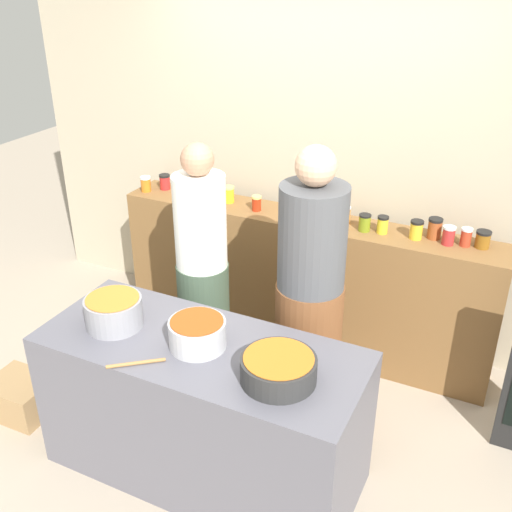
% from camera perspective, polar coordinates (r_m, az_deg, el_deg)
% --- Properties ---
extents(ground, '(12.00, 12.00, 0.00)m').
position_cam_1_polar(ground, '(3.83, -2.39, -16.35)').
color(ground, tan).
extents(storefront_wall, '(4.80, 0.12, 3.00)m').
position_cam_1_polar(storefront_wall, '(4.27, 6.62, 11.47)').
color(storefront_wall, '#B3A78C').
rests_on(storefront_wall, ground).
extents(display_shelf, '(2.70, 0.36, 1.00)m').
position_cam_1_polar(display_shelf, '(4.34, 4.34, -2.43)').
color(display_shelf, brown).
rests_on(display_shelf, ground).
extents(prep_table, '(1.70, 0.70, 0.84)m').
position_cam_1_polar(prep_table, '(3.36, -5.02, -14.25)').
color(prep_table, '#5A5963').
rests_on(prep_table, ground).
extents(preserve_jar_0, '(0.08, 0.08, 0.11)m').
position_cam_1_polar(preserve_jar_0, '(4.63, -10.35, 6.71)').
color(preserve_jar_0, '#C96A1C').
rests_on(preserve_jar_0, display_shelf).
extents(preserve_jar_1, '(0.08, 0.08, 0.11)m').
position_cam_1_polar(preserve_jar_1, '(4.65, -8.60, 6.93)').
color(preserve_jar_1, '#B42423').
rests_on(preserve_jar_1, display_shelf).
extents(preserve_jar_2, '(0.07, 0.07, 0.11)m').
position_cam_1_polar(preserve_jar_2, '(4.34, -4.20, 5.65)').
color(preserve_jar_2, '#D16316').
rests_on(preserve_jar_2, display_shelf).
extents(preserve_jar_3, '(0.08, 0.08, 0.12)m').
position_cam_1_polar(preserve_jar_3, '(4.35, -2.58, 5.83)').
color(preserve_jar_3, gold).
rests_on(preserve_jar_3, display_shelf).
extents(preserve_jar_4, '(0.07, 0.07, 0.11)m').
position_cam_1_polar(preserve_jar_4, '(4.20, 0.05, 5.00)').
color(preserve_jar_4, '#B02A12').
rests_on(preserve_jar_4, display_shelf).
extents(preserve_jar_5, '(0.09, 0.09, 0.12)m').
position_cam_1_polar(preserve_jar_5, '(4.08, 3.64, 4.30)').
color(preserve_jar_5, '#AC3222').
rests_on(preserve_jar_5, display_shelf).
extents(preserve_jar_6, '(0.09, 0.09, 0.13)m').
position_cam_1_polar(preserve_jar_6, '(4.09, 6.98, 4.28)').
color(preserve_jar_6, yellow).
rests_on(preserve_jar_6, display_shelf).
extents(preserve_jar_7, '(0.08, 0.08, 0.11)m').
position_cam_1_polar(preserve_jar_7, '(4.05, 8.33, 3.88)').
color(preserve_jar_7, orange).
rests_on(preserve_jar_7, display_shelf).
extents(preserve_jar_8, '(0.08, 0.08, 0.11)m').
position_cam_1_polar(preserve_jar_8, '(3.95, 10.21, 3.12)').
color(preserve_jar_8, olive).
rests_on(preserve_jar_8, display_shelf).
extents(preserve_jar_9, '(0.07, 0.07, 0.11)m').
position_cam_1_polar(preserve_jar_9, '(3.94, 11.86, 2.91)').
color(preserve_jar_9, gold).
rests_on(preserve_jar_9, display_shelf).
extents(preserve_jar_10, '(0.08, 0.08, 0.12)m').
position_cam_1_polar(preserve_jar_10, '(3.91, 14.89, 2.42)').
color(preserve_jar_10, gold).
rests_on(preserve_jar_10, display_shelf).
extents(preserve_jar_11, '(0.09, 0.09, 0.13)m').
position_cam_1_polar(preserve_jar_11, '(3.95, 16.50, 2.52)').
color(preserve_jar_11, brown).
rests_on(preserve_jar_11, display_shelf).
extents(preserve_jar_12, '(0.08, 0.08, 0.12)m').
position_cam_1_polar(preserve_jar_12, '(3.89, 17.71, 1.86)').
color(preserve_jar_12, '#AA2828').
rests_on(preserve_jar_12, display_shelf).
extents(preserve_jar_13, '(0.07, 0.07, 0.12)m').
position_cam_1_polar(preserve_jar_13, '(3.90, 19.20, 1.70)').
color(preserve_jar_13, '#A83621').
rests_on(preserve_jar_13, display_shelf).
extents(preserve_jar_14, '(0.09, 0.09, 0.11)m').
position_cam_1_polar(preserve_jar_14, '(3.92, 20.61, 1.48)').
color(preserve_jar_14, brown).
rests_on(preserve_jar_14, display_shelf).
extents(cooking_pot_left, '(0.30, 0.30, 0.17)m').
position_cam_1_polar(cooking_pot_left, '(3.28, -13.26, -5.15)').
color(cooking_pot_left, gray).
rests_on(cooking_pot_left, prep_table).
extents(cooking_pot_center, '(0.29, 0.29, 0.15)m').
position_cam_1_polar(cooking_pot_center, '(3.06, -5.55, -7.30)').
color(cooking_pot_center, '#B7B7BC').
rests_on(cooking_pot_center, prep_table).
extents(cooking_pot_right, '(0.36, 0.36, 0.13)m').
position_cam_1_polar(cooking_pot_right, '(2.83, 2.14, -10.61)').
color(cooking_pot_right, '#2D2D2D').
rests_on(cooking_pot_right, prep_table).
extents(wooden_spoon, '(0.23, 0.19, 0.02)m').
position_cam_1_polar(wooden_spoon, '(3.01, -11.25, -9.88)').
color(wooden_spoon, '#9E703D').
rests_on(wooden_spoon, prep_table).
extents(cook_with_tongs, '(0.32, 0.32, 1.68)m').
position_cam_1_polar(cook_with_tongs, '(3.74, -5.01, -2.92)').
color(cook_with_tongs, '#3F5340').
rests_on(cook_with_tongs, ground).
extents(cook_in_cap, '(0.39, 0.39, 1.76)m').
position_cam_1_polar(cook_in_cap, '(3.46, 5.04, -5.11)').
color(cook_in_cap, brown).
rests_on(cook_in_cap, ground).
extents(bread_crate, '(0.38, 0.33, 0.24)m').
position_cam_1_polar(bread_crate, '(4.17, -21.25, -12.23)').
color(bread_crate, '#9C784D').
rests_on(bread_crate, ground).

